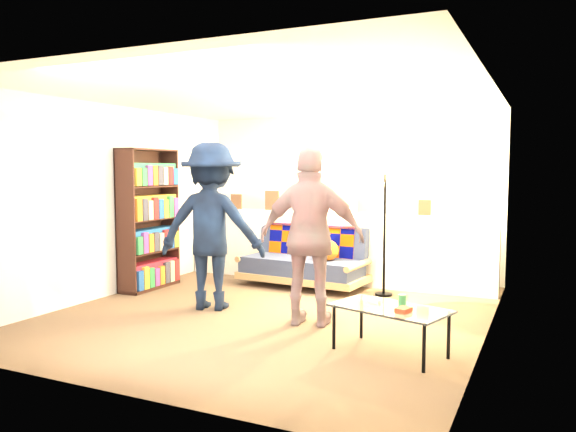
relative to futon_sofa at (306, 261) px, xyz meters
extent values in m
plane|color=brown|center=(0.23, -1.47, -0.34)|extent=(5.00, 5.00, 0.00)
cube|color=silver|center=(0.23, 1.03, 0.86)|extent=(4.50, 0.10, 2.40)
cube|color=silver|center=(-2.02, -1.47, 0.86)|extent=(0.10, 5.00, 2.40)
cube|color=silver|center=(2.48, -1.47, 0.86)|extent=(0.10, 5.00, 2.40)
cube|color=white|center=(0.23, -1.47, 2.06)|extent=(4.50, 5.00, 0.10)
cube|color=silver|center=(0.23, 0.33, 0.16)|extent=(4.45, 0.15, 1.00)
cube|color=brown|center=(-1.27, 0.31, 0.77)|extent=(0.18, 0.02, 0.22)
cube|color=brown|center=(-0.67, 0.31, 0.80)|extent=(0.22, 0.02, 0.28)
cube|color=white|center=(0.03, 0.31, 0.88)|extent=(0.45, 0.02, 0.45)
cube|color=brown|center=(0.73, 0.31, 0.79)|extent=(0.20, 0.02, 0.26)
cube|color=brown|center=(1.53, 0.31, 0.76)|extent=(0.16, 0.02, 0.20)
cube|color=tan|center=(-0.02, -0.06, -0.21)|extent=(1.77, 0.90, 0.09)
cube|color=#333F5D|center=(-0.02, -0.10, -0.05)|extent=(1.67, 0.76, 0.22)
cube|color=#333F5D|center=(0.00, 0.24, 0.22)|extent=(1.64, 0.34, 0.51)
cylinder|color=tan|center=(-0.83, 0.01, 0.02)|extent=(0.14, 0.77, 0.08)
cylinder|color=tan|center=(0.79, -0.12, 0.02)|extent=(0.14, 0.77, 0.08)
cube|color=#040866|center=(0.00, 0.16, 0.22)|extent=(1.31, 0.20, 0.47)
cube|color=#040866|center=(0.01, 0.28, 0.47)|extent=(1.32, 0.33, 0.03)
sphere|color=#D05212|center=(0.38, -0.13, 0.19)|extent=(0.27, 0.27, 0.27)
cube|color=black|center=(-1.99, -1.01, 0.59)|extent=(0.02, 0.93, 1.86)
cube|color=black|center=(-1.85, -1.47, 0.59)|extent=(0.31, 0.02, 1.86)
cube|color=black|center=(-1.85, -0.56, 0.59)|extent=(0.31, 0.02, 1.86)
cube|color=black|center=(-1.85, -1.01, 1.51)|extent=(0.31, 0.93, 0.02)
cube|color=black|center=(-1.85, -1.01, -0.32)|extent=(0.31, 0.93, 0.04)
cube|color=black|center=(-1.85, -1.01, 0.15)|extent=(0.31, 0.89, 0.02)
cube|color=black|center=(-1.85, -1.01, 0.59)|extent=(0.31, 0.89, 0.02)
cube|color=black|center=(-1.85, -1.01, 1.02)|extent=(0.31, 0.89, 0.02)
cube|color=red|center=(-1.82, -1.01, -0.14)|extent=(0.23, 0.87, 0.31)
cube|color=#2460A0|center=(-1.82, -1.01, 0.32)|extent=(0.23, 0.87, 0.29)
cube|color=gold|center=(-1.82, -1.01, 0.75)|extent=(0.23, 0.87, 0.31)
cube|color=#35935E|center=(-1.82, -1.01, 1.19)|extent=(0.23, 0.87, 0.29)
cylinder|color=black|center=(1.30, -2.38, -0.15)|extent=(0.04, 0.04, 0.39)
cylinder|color=black|center=(2.14, -2.63, -0.15)|extent=(0.04, 0.04, 0.39)
cylinder|color=black|center=(1.42, -1.97, -0.15)|extent=(0.04, 0.04, 0.39)
cylinder|color=black|center=(2.26, -2.21, -0.15)|extent=(0.04, 0.04, 0.39)
cube|color=silver|center=(1.78, -2.30, 0.06)|extent=(1.09, 0.79, 0.02)
cube|color=white|center=(1.61, -2.19, 0.08)|extent=(0.13, 0.08, 0.03)
cube|color=#D04324|center=(1.93, -2.42, 0.09)|extent=(0.13, 0.16, 0.04)
cylinder|color=#3D9452|center=(1.86, -2.20, 0.12)|extent=(0.08, 0.08, 0.10)
cylinder|color=black|center=(1.13, -0.12, -0.33)|extent=(0.25, 0.25, 0.03)
cylinder|color=black|center=(1.13, -0.12, 0.42)|extent=(0.04, 0.04, 1.53)
sphere|color=#FFC672|center=(1.03, -0.05, 1.06)|extent=(0.13, 0.13, 0.13)
sphere|color=#FFC672|center=(1.25, -0.17, 1.12)|extent=(0.13, 0.13, 0.13)
sphere|color=#FFC672|center=(1.17, -0.01, 1.19)|extent=(0.13, 0.13, 0.13)
imported|color=black|center=(-0.49, -1.58, 0.60)|extent=(1.36, 1.00, 1.89)
imported|color=#C17D83|center=(0.81, -1.75, 0.57)|extent=(1.13, 0.63, 1.82)
camera|label=1|loc=(2.99, -6.96, 1.25)|focal=35.00mm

